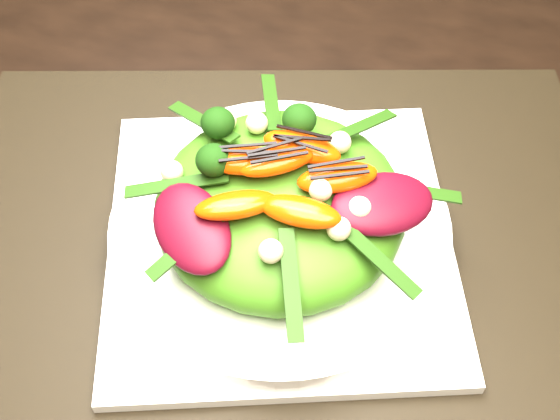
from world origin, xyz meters
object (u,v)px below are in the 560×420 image
(placemat, at_px, (280,245))
(lettuce_mound, at_px, (280,205))
(dining_table, at_px, (337,173))
(plate_base, at_px, (280,240))
(salad_bowl, at_px, (280,229))
(orange_segment, at_px, (275,150))

(placemat, distance_m, lettuce_mound, 0.05)
(dining_table, bearing_deg, plate_base, -102.04)
(dining_table, distance_m, plate_base, 0.11)
(dining_table, xyz_separation_m, salad_bowl, (-0.02, -0.11, 0.05))
(plate_base, xyz_separation_m, salad_bowl, (0.00, 0.00, 0.02))
(dining_table, bearing_deg, placemat, -102.04)
(dining_table, height_order, salad_bowl, dining_table)
(lettuce_mound, xyz_separation_m, orange_segment, (-0.01, 0.02, 0.04))
(placemat, bearing_deg, salad_bowl, 45.00)
(dining_table, distance_m, orange_segment, 0.15)
(placemat, relative_size, lettuce_mound, 2.83)
(placemat, distance_m, orange_segment, 0.10)
(dining_table, xyz_separation_m, plate_base, (-0.02, -0.11, 0.03))
(orange_segment, bearing_deg, salad_bowl, -64.25)
(plate_base, distance_m, salad_bowl, 0.02)
(salad_bowl, height_order, orange_segment, orange_segment)
(dining_table, height_order, orange_segment, dining_table)
(dining_table, relative_size, lettuce_mound, 8.26)
(plate_base, bearing_deg, salad_bowl, 0.00)
(dining_table, distance_m, salad_bowl, 0.12)
(dining_table, relative_size, salad_bowl, 5.91)
(lettuce_mound, bearing_deg, orange_segment, 115.75)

